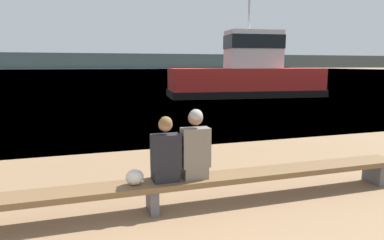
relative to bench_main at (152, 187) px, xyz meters
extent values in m
plane|color=#426B8E|center=(-0.39, 123.63, -0.37)|extent=(240.00, 240.00, 0.00)
cube|color=#4C4C42|center=(-0.39, 184.37, 3.48)|extent=(600.00, 12.00, 7.69)
cube|color=brown|center=(0.00, 0.00, 0.03)|extent=(8.55, 0.47, 0.08)
cube|color=#515156|center=(3.98, 0.00, -0.19)|extent=(0.12, 0.40, 0.36)
cube|color=#515156|center=(0.00, 0.00, -0.19)|extent=(0.12, 0.40, 0.36)
cube|color=black|center=(0.20, 0.05, 0.16)|extent=(0.35, 0.35, 0.18)
cube|color=black|center=(0.20, -0.02, 0.50)|extent=(0.41, 0.22, 0.51)
sphere|color=#846047|center=(0.20, -0.02, 0.89)|extent=(0.20, 0.20, 0.20)
sphere|color=brown|center=(0.20, -0.03, 0.92)|extent=(0.18, 0.18, 0.18)
cube|color=#70665B|center=(0.64, 0.05, 0.16)|extent=(0.35, 0.35, 0.18)
cube|color=#70665B|center=(0.64, -0.02, 0.53)|extent=(0.41, 0.22, 0.57)
sphere|color=#846047|center=(0.64, -0.02, 0.97)|extent=(0.22, 0.22, 0.22)
sphere|color=gray|center=(0.64, -0.04, 0.99)|extent=(0.20, 0.20, 0.20)
ellipsoid|color=beige|center=(-0.25, -0.02, 0.18)|extent=(0.25, 0.19, 0.22)
cube|color=red|center=(9.30, 15.80, 0.54)|extent=(10.15, 4.28, 1.82)
cube|color=black|center=(9.30, 15.80, -0.15)|extent=(10.36, 4.43, 0.44)
cube|color=silver|center=(9.79, 15.74, 2.65)|extent=(3.64, 2.29, 2.40)
cube|color=black|center=(9.79, 15.74, 3.13)|extent=(3.72, 2.36, 0.86)
cylinder|color=#B2B2B7|center=(9.45, 15.78, 5.14)|extent=(0.14, 0.14, 2.57)
camera|label=1|loc=(-0.87, -4.57, 1.72)|focal=32.00mm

